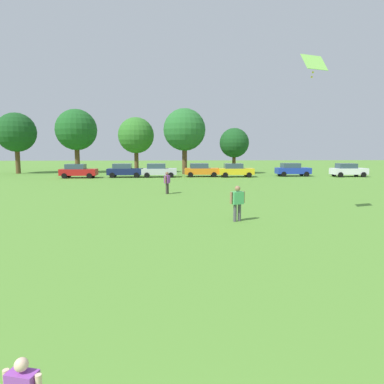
{
  "coord_description": "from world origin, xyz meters",
  "views": [
    {
      "loc": [
        0.85,
        -0.69,
        3.44
      ],
      "look_at": [
        1.47,
        11.62,
        1.96
      ],
      "focal_mm": 33.29,
      "sensor_mm": 36.0,
      "label": 1
    }
  ],
  "objects_px": {
    "bystander_near_trees": "(167,181)",
    "parked_car_silver_2": "(159,170)",
    "parked_car_navy_1": "(125,170)",
    "parked_car_white_6": "(348,170)",
    "parked_car_red_0": "(78,171)",
    "parked_car_orange_3": "(201,170)",
    "adult_bystander": "(237,200)",
    "parked_car_blue_5": "(292,170)",
    "tree_far_left": "(16,133)",
    "tree_center": "(136,136)",
    "parked_car_yellow_4": "(235,170)",
    "tree_left": "(76,130)",
    "tree_right": "(185,130)",
    "tree_far_right": "(234,143)",
    "kite": "(314,63)"
  },
  "relations": [
    {
      "from": "parked_car_white_6",
      "to": "tree_left",
      "type": "bearing_deg",
      "value": 165.7
    },
    {
      "from": "parked_car_red_0",
      "to": "tree_center",
      "type": "bearing_deg",
      "value": 53.52
    },
    {
      "from": "parked_car_white_6",
      "to": "tree_left",
      "type": "distance_m",
      "value": 37.51
    },
    {
      "from": "parked_car_red_0",
      "to": "tree_right",
      "type": "distance_m",
      "value": 15.28
    },
    {
      "from": "parked_car_navy_1",
      "to": "parked_car_white_6",
      "type": "bearing_deg",
      "value": -1.12
    },
    {
      "from": "bystander_near_trees",
      "to": "tree_left",
      "type": "relative_size",
      "value": 0.19
    },
    {
      "from": "parked_car_blue_5",
      "to": "tree_right",
      "type": "bearing_deg",
      "value": 161.98
    },
    {
      "from": "parked_car_red_0",
      "to": "tree_far_left",
      "type": "bearing_deg",
      "value": 141.58
    },
    {
      "from": "tree_far_left",
      "to": "tree_left",
      "type": "relative_size",
      "value": 0.93
    },
    {
      "from": "kite",
      "to": "parked_car_orange_3",
      "type": "xyz_separation_m",
      "value": [
        -3.4,
        27.13,
        -6.71
      ]
    },
    {
      "from": "bystander_near_trees",
      "to": "tree_far_right",
      "type": "distance_m",
      "value": 24.24
    },
    {
      "from": "parked_car_white_6",
      "to": "tree_far_right",
      "type": "height_order",
      "value": "tree_far_right"
    },
    {
      "from": "bystander_near_trees",
      "to": "tree_far_left",
      "type": "distance_m",
      "value": 32.99
    },
    {
      "from": "parked_car_silver_2",
      "to": "parked_car_white_6",
      "type": "bearing_deg",
      "value": -1.29
    },
    {
      "from": "bystander_near_trees",
      "to": "parked_car_blue_5",
      "type": "distance_m",
      "value": 23.52
    },
    {
      "from": "tree_far_left",
      "to": "tree_center",
      "type": "relative_size",
      "value": 1.07
    },
    {
      "from": "tree_right",
      "to": "kite",
      "type": "bearing_deg",
      "value": -80.54
    },
    {
      "from": "bystander_near_trees",
      "to": "parked_car_silver_2",
      "type": "xyz_separation_m",
      "value": [
        -1.38,
        16.7,
        -0.16
      ]
    },
    {
      "from": "tree_center",
      "to": "parked_car_navy_1",
      "type": "bearing_deg",
      "value": -95.18
    },
    {
      "from": "parked_car_navy_1",
      "to": "parked_car_white_6",
      "type": "xyz_separation_m",
      "value": [
        27.99,
        -0.55,
        0.0
      ]
    },
    {
      "from": "adult_bystander",
      "to": "parked_car_orange_3",
      "type": "bearing_deg",
      "value": 65.92
    },
    {
      "from": "adult_bystander",
      "to": "parked_car_blue_5",
      "type": "relative_size",
      "value": 0.4
    },
    {
      "from": "parked_car_yellow_4",
      "to": "parked_car_white_6",
      "type": "relative_size",
      "value": 1.0
    },
    {
      "from": "parked_car_yellow_4",
      "to": "parked_car_blue_5",
      "type": "distance_m",
      "value": 7.64
    },
    {
      "from": "kite",
      "to": "tree_far_right",
      "type": "bearing_deg",
      "value": 87.11
    },
    {
      "from": "tree_far_left",
      "to": "tree_left",
      "type": "height_order",
      "value": "tree_left"
    },
    {
      "from": "parked_car_blue_5",
      "to": "parked_car_yellow_4",
      "type": "bearing_deg",
      "value": -172.08
    },
    {
      "from": "parked_car_silver_2",
      "to": "tree_right",
      "type": "relative_size",
      "value": 0.48
    },
    {
      "from": "tree_far_left",
      "to": "tree_center",
      "type": "distance_m",
      "value": 16.8
    },
    {
      "from": "tree_center",
      "to": "tree_right",
      "type": "xyz_separation_m",
      "value": [
        6.89,
        -2.37,
        0.69
      ]
    },
    {
      "from": "tree_far_left",
      "to": "tree_center",
      "type": "xyz_separation_m",
      "value": [
        16.8,
        -0.09,
        -0.39
      ]
    },
    {
      "from": "parked_car_navy_1",
      "to": "parked_car_white_6",
      "type": "relative_size",
      "value": 1.0
    },
    {
      "from": "parked_car_red_0",
      "to": "parked_car_orange_3",
      "type": "bearing_deg",
      "value": 4.24
    },
    {
      "from": "adult_bystander",
      "to": "tree_center",
      "type": "relative_size",
      "value": 0.21
    },
    {
      "from": "parked_car_orange_3",
      "to": "tree_far_left",
      "type": "bearing_deg",
      "value": 164.05
    },
    {
      "from": "tree_center",
      "to": "parked_car_orange_3",
      "type": "bearing_deg",
      "value": -39.36
    },
    {
      "from": "adult_bystander",
      "to": "tree_left",
      "type": "distance_m",
      "value": 40.34
    },
    {
      "from": "tree_far_left",
      "to": "tree_right",
      "type": "distance_m",
      "value": 23.81
    },
    {
      "from": "parked_car_yellow_4",
      "to": "tree_far_left",
      "type": "distance_m",
      "value": 31.29
    },
    {
      "from": "parked_car_silver_2",
      "to": "parked_car_orange_3",
      "type": "bearing_deg",
      "value": 4.22
    },
    {
      "from": "parked_car_white_6",
      "to": "parked_car_navy_1",
      "type": "bearing_deg",
      "value": 178.88
    },
    {
      "from": "parked_car_red_0",
      "to": "parked_car_orange_3",
      "type": "relative_size",
      "value": 1.0
    },
    {
      "from": "adult_bystander",
      "to": "parked_car_yellow_4",
      "type": "relative_size",
      "value": 0.4
    },
    {
      "from": "parked_car_navy_1",
      "to": "parked_car_blue_5",
      "type": "height_order",
      "value": "same"
    },
    {
      "from": "adult_bystander",
      "to": "parked_car_blue_5",
      "type": "bearing_deg",
      "value": 43.43
    },
    {
      "from": "adult_bystander",
      "to": "tree_far_left",
      "type": "bearing_deg",
      "value": 102.31
    },
    {
      "from": "parked_car_red_0",
      "to": "parked_car_blue_5",
      "type": "xyz_separation_m",
      "value": [
        26.78,
        1.5,
        0.0
      ]
    },
    {
      "from": "tree_right",
      "to": "tree_far_right",
      "type": "distance_m",
      "value": 7.19
    },
    {
      "from": "tree_left",
      "to": "tree_far_left",
      "type": "bearing_deg",
      "value": -173.58
    },
    {
      "from": "adult_bystander",
      "to": "parked_car_white_6",
      "type": "height_order",
      "value": "adult_bystander"
    }
  ]
}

